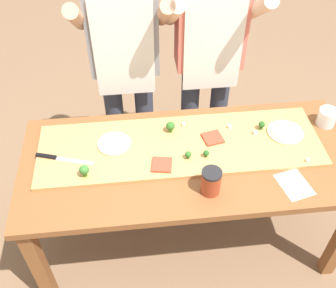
{
  "coord_description": "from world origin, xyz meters",
  "views": [
    {
      "loc": [
        -0.27,
        -1.41,
        2.29
      ],
      "look_at": [
        -0.11,
        0.06,
        0.81
      ],
      "focal_mm": 42.55,
      "sensor_mm": 36.0,
      "label": 1
    }
  ],
  "objects_px": {
    "prep_table": "(189,169)",
    "cook_right": "(209,50)",
    "pizza_slice_near_right": "(213,138)",
    "broccoli_floret_front_mid": "(262,125)",
    "sauce_jar": "(211,182)",
    "recipe_note": "(294,185)",
    "broccoli_floret_front_right": "(84,170)",
    "cheese_crumble_b": "(308,160)",
    "chefs_knife": "(56,158)",
    "cheese_crumble_a": "(229,127)",
    "cheese_crumble_d": "(183,124)",
    "flour_cup": "(327,118)",
    "broccoli_floret_center_right": "(171,126)",
    "cheese_crumble_c": "(255,133)",
    "broccoli_floret_center_left": "(188,155)",
    "pizza_whole_cheese_artichoke": "(285,132)",
    "broccoli_floret_back_right": "(206,153)",
    "pizza_slice_far_right": "(162,165)",
    "cook_left": "(125,55)",
    "pizza_whole_white_garlic": "(114,143)"
  },
  "relations": [
    {
      "from": "prep_table",
      "to": "recipe_note",
      "type": "height_order",
      "value": "recipe_note"
    },
    {
      "from": "chefs_knife",
      "to": "cheese_crumble_c",
      "type": "bearing_deg",
      "value": 3.73
    },
    {
      "from": "prep_table",
      "to": "cook_right",
      "type": "height_order",
      "value": "cook_right"
    },
    {
      "from": "pizza_slice_far_right",
      "to": "broccoli_floret_back_right",
      "type": "distance_m",
      "value": 0.24
    },
    {
      "from": "broccoli_floret_center_left",
      "to": "pizza_whole_cheese_artichoke",
      "type": "bearing_deg",
      "value": 12.92
    },
    {
      "from": "pizza_whole_cheese_artichoke",
      "to": "broccoli_floret_front_right",
      "type": "distance_m",
      "value": 1.1
    },
    {
      "from": "sauce_jar",
      "to": "recipe_note",
      "type": "height_order",
      "value": "sauce_jar"
    },
    {
      "from": "cook_left",
      "to": "flour_cup",
      "type": "bearing_deg",
      "value": -22.85
    },
    {
      "from": "pizza_slice_far_right",
      "to": "cook_left",
      "type": "xyz_separation_m",
      "value": [
        -0.15,
        0.7,
        0.21
      ]
    },
    {
      "from": "prep_table",
      "to": "broccoli_floret_center_right",
      "type": "distance_m",
      "value": 0.26
    },
    {
      "from": "prep_table",
      "to": "pizza_slice_far_right",
      "type": "xyz_separation_m",
      "value": [
        -0.15,
        -0.06,
        0.12
      ]
    },
    {
      "from": "broccoli_floret_center_right",
      "to": "chefs_knife",
      "type": "bearing_deg",
      "value": -167.0
    },
    {
      "from": "cheese_crumble_a",
      "to": "flour_cup",
      "type": "xyz_separation_m",
      "value": [
        0.56,
        -0.01,
        0.02
      ]
    },
    {
      "from": "chefs_knife",
      "to": "broccoli_floret_back_right",
      "type": "relative_size",
      "value": 7.26
    },
    {
      "from": "broccoli_floret_back_right",
      "to": "recipe_note",
      "type": "relative_size",
      "value": 0.24
    },
    {
      "from": "pizza_whole_white_garlic",
      "to": "pizza_slice_near_right",
      "type": "height_order",
      "value": "pizza_whole_white_garlic"
    },
    {
      "from": "pizza_slice_near_right",
      "to": "broccoli_floret_front_mid",
      "type": "height_order",
      "value": "broccoli_floret_front_mid"
    },
    {
      "from": "broccoli_floret_front_right",
      "to": "cheese_crumble_a",
      "type": "relative_size",
      "value": 3.74
    },
    {
      "from": "pizza_whole_white_garlic",
      "to": "recipe_note",
      "type": "distance_m",
      "value": 0.95
    },
    {
      "from": "pizza_slice_near_right",
      "to": "cheese_crumble_d",
      "type": "relative_size",
      "value": 5.3
    },
    {
      "from": "broccoli_floret_center_right",
      "to": "recipe_note",
      "type": "relative_size",
      "value": 0.37
    },
    {
      "from": "chefs_knife",
      "to": "sauce_jar",
      "type": "relative_size",
      "value": 2.22
    },
    {
      "from": "cheese_crumble_d",
      "to": "flour_cup",
      "type": "height_order",
      "value": "flour_cup"
    },
    {
      "from": "pizza_whole_white_garlic",
      "to": "broccoli_floret_center_left",
      "type": "height_order",
      "value": "broccoli_floret_center_left"
    },
    {
      "from": "prep_table",
      "to": "pizza_whole_cheese_artichoke",
      "type": "distance_m",
      "value": 0.57
    },
    {
      "from": "pizza_slice_far_right",
      "to": "sauce_jar",
      "type": "relative_size",
      "value": 0.74
    },
    {
      "from": "pizza_slice_near_right",
      "to": "broccoli_floret_front_right",
      "type": "relative_size",
      "value": 1.45
    },
    {
      "from": "cheese_crumble_d",
      "to": "sauce_jar",
      "type": "xyz_separation_m",
      "value": [
        0.07,
        -0.46,
        0.04
      ]
    },
    {
      "from": "broccoli_floret_center_right",
      "to": "broccoli_floret_front_mid",
      "type": "height_order",
      "value": "broccoli_floret_center_right"
    },
    {
      "from": "chefs_knife",
      "to": "broccoli_floret_front_right",
      "type": "xyz_separation_m",
      "value": [
        0.15,
        -0.13,
        0.04
      ]
    },
    {
      "from": "pizza_whole_cheese_artichoke",
      "to": "cheese_crumble_a",
      "type": "height_order",
      "value": "cheese_crumble_a"
    },
    {
      "from": "broccoli_floret_center_left",
      "to": "sauce_jar",
      "type": "bearing_deg",
      "value": -69.7
    },
    {
      "from": "cheese_crumble_a",
      "to": "cheese_crumble_c",
      "type": "relative_size",
      "value": 0.99
    },
    {
      "from": "cheese_crumble_c",
      "to": "recipe_note",
      "type": "distance_m",
      "value": 0.37
    },
    {
      "from": "pizza_slice_near_right",
      "to": "broccoli_floret_front_mid",
      "type": "distance_m",
      "value": 0.29
    },
    {
      "from": "pizza_slice_far_right",
      "to": "cheese_crumble_a",
      "type": "relative_size",
      "value": 5.39
    },
    {
      "from": "chefs_knife",
      "to": "prep_table",
      "type": "bearing_deg",
      "value": -3.85
    },
    {
      "from": "broccoli_floret_center_right",
      "to": "cheese_crumble_b",
      "type": "xyz_separation_m",
      "value": [
        0.67,
        -0.3,
        -0.03
      ]
    },
    {
      "from": "pizza_whole_cheese_artichoke",
      "to": "cheese_crumble_b",
      "type": "xyz_separation_m",
      "value": [
        0.05,
        -0.22,
        0.0
      ]
    },
    {
      "from": "chefs_knife",
      "to": "pizza_whole_cheese_artichoke",
      "type": "bearing_deg",
      "value": 2.73
    },
    {
      "from": "broccoli_floret_front_right",
      "to": "cheese_crumble_a",
      "type": "xyz_separation_m",
      "value": [
        0.79,
        0.27,
        -0.03
      ]
    },
    {
      "from": "cook_left",
      "to": "recipe_note",
      "type": "bearing_deg",
      "value": -48.33
    },
    {
      "from": "broccoli_floret_front_right",
      "to": "cheese_crumble_b",
      "type": "bearing_deg",
      "value": -1.29
    },
    {
      "from": "broccoli_floret_front_right",
      "to": "cheese_crumble_a",
      "type": "distance_m",
      "value": 0.83
    },
    {
      "from": "cook_right",
      "to": "pizza_slice_far_right",
      "type": "bearing_deg",
      "value": -116.98
    },
    {
      "from": "broccoli_floret_front_right",
      "to": "cheese_crumble_c",
      "type": "xyz_separation_m",
      "value": [
        0.92,
        0.2,
        -0.03
      ]
    },
    {
      "from": "cheese_crumble_b",
      "to": "pizza_slice_far_right",
      "type": "bearing_deg",
      "value": 175.99
    },
    {
      "from": "sauce_jar",
      "to": "cook_left",
      "type": "relative_size",
      "value": 0.08
    },
    {
      "from": "cheese_crumble_c",
      "to": "pizza_whole_white_garlic",
      "type": "bearing_deg",
      "value": 179.74
    },
    {
      "from": "pizza_whole_cheese_artichoke",
      "to": "broccoli_floret_center_right",
      "type": "bearing_deg",
      "value": 172.58
    }
  ]
}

